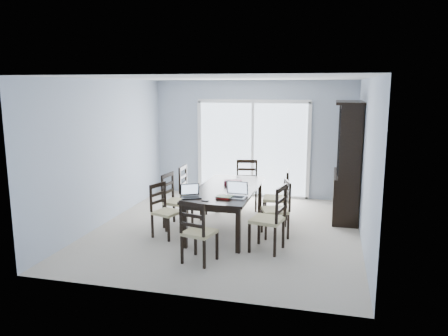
{
  "coord_description": "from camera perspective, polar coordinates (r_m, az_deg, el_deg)",
  "views": [
    {
      "loc": [
        1.72,
        -7.09,
        2.48
      ],
      "look_at": [
        -0.05,
        0.0,
        1.1
      ],
      "focal_mm": 35.0,
      "sensor_mm": 36.0,
      "label": 1
    }
  ],
  "objects": [
    {
      "name": "chair_left_far",
      "position": [
        8.32,
        -4.63,
        -2.36
      ],
      "size": [
        0.45,
        0.44,
        1.14
      ],
      "rotation": [
        0.0,
        0.0,
        -1.55
      ],
      "color": "black",
      "rests_on": "floor"
    },
    {
      "name": "game_box",
      "position": [
        7.74,
        1.17,
        -1.9
      ],
      "size": [
        0.34,
        0.23,
        0.08
      ],
      "primitive_type": "cube",
      "rotation": [
        0.0,
        0.0,
        0.24
      ],
      "color": "#440D1B",
      "rests_on": "dining_table"
    },
    {
      "name": "laptop_dark",
      "position": [
        6.84,
        -4.33,
        -3.51
      ],
      "size": [
        0.36,
        0.32,
        0.21
      ],
      "rotation": [
        0.0,
        0.0,
        0.47
      ],
      "color": "black",
      "rests_on": "dining_table"
    },
    {
      "name": "sliding_door",
      "position": [
        9.82,
        3.77,
        2.54
      ],
      "size": [
        2.52,
        0.05,
        2.18
      ],
      "color": "silver",
      "rests_on": "floor"
    },
    {
      "name": "book_stack",
      "position": [
        6.8,
        0.01,
        -3.82
      ],
      "size": [
        0.26,
        0.21,
        0.04
      ],
      "rotation": [
        0.0,
        0.0,
        -0.21
      ],
      "color": "maroon",
      "rests_on": "dining_table"
    },
    {
      "name": "laptop_silver",
      "position": [
        6.83,
        1.41,
        -3.42
      ],
      "size": [
        0.37,
        0.27,
        0.24
      ],
      "rotation": [
        0.0,
        0.0,
        -0.06
      ],
      "color": "#B8B8BB",
      "rests_on": "dining_table"
    },
    {
      "name": "balcony",
      "position": [
        11.02,
        4.65,
        -2.58
      ],
      "size": [
        4.5,
        2.0,
        0.1
      ],
      "primitive_type": "cube",
      "color": "gray",
      "rests_on": "ground"
    },
    {
      "name": "chair_right_mid",
      "position": [
        7.31,
        7.42,
        -4.48
      ],
      "size": [
        0.53,
        0.52,
        1.09
      ],
      "rotation": [
        0.0,
        0.0,
        1.9
      ],
      "color": "black",
      "rests_on": "floor"
    },
    {
      "name": "chair_left_near",
      "position": [
        7.32,
        -8.0,
        -4.72
      ],
      "size": [
        0.5,
        0.49,
        1.03
      ],
      "rotation": [
        0.0,
        0.0,
        -1.9
      ],
      "color": "black",
      "rests_on": "floor"
    },
    {
      "name": "chair_right_near",
      "position": [
        6.59,
        6.49,
        -5.67
      ],
      "size": [
        0.54,
        0.53,
        1.18
      ],
      "rotation": [
        0.0,
        0.0,
        1.37
      ],
      "color": "black",
      "rests_on": "floor"
    },
    {
      "name": "floor",
      "position": [
        7.71,
        0.34,
        -8.05
      ],
      "size": [
        5.0,
        5.0,
        0.0
      ],
      "primitive_type": "plane",
      "color": "beige",
      "rests_on": "ground"
    },
    {
      "name": "chair_end_near",
      "position": [
        6.13,
        -3.67,
        -7.5
      ],
      "size": [
        0.49,
        0.5,
        1.07
      ],
      "rotation": [
        0.0,
        0.0,
        -0.24
      ],
      "color": "black",
      "rests_on": "floor"
    },
    {
      "name": "chair_end_far",
      "position": [
        8.91,
        2.98,
        -1.45
      ],
      "size": [
        0.5,
        0.51,
        1.14
      ],
      "rotation": [
        0.0,
        0.0,
        3.31
      ],
      "color": "black",
      "rests_on": "floor"
    },
    {
      "name": "wall_left",
      "position": [
        8.21,
        -15.1,
        2.09
      ],
      "size": [
        0.02,
        5.0,
        2.6
      ],
      "primitive_type": "cube",
      "color": "#A5B2C6",
      "rests_on": "floor"
    },
    {
      "name": "back_wall",
      "position": [
        9.81,
        3.81,
        3.79
      ],
      "size": [
        4.5,
        0.02,
        2.6
      ],
      "primitive_type": "cube",
      "color": "#A5B2C6",
      "rests_on": "floor"
    },
    {
      "name": "ceiling",
      "position": [
        7.3,
        0.36,
        11.67
      ],
      "size": [
        5.0,
        5.0,
        0.0
      ],
      "primitive_type": "plane",
      "rotation": [
        3.14,
        0.0,
        0.0
      ],
      "color": "white",
      "rests_on": "back_wall"
    },
    {
      "name": "hot_tub",
      "position": [
        11.12,
        3.0,
        0.24
      ],
      "size": [
        1.76,
        1.57,
        0.92
      ],
      "rotation": [
        0.0,
        0.0,
        0.0
      ],
      "color": "brown",
      "rests_on": "balcony"
    },
    {
      "name": "china_hutch",
      "position": [
        8.46,
        15.85,
        0.73
      ],
      "size": [
        0.5,
        1.38,
        2.2
      ],
      "color": "black",
      "rests_on": "floor"
    },
    {
      "name": "dining_table",
      "position": [
        7.52,
        0.35,
        -3.18
      ],
      "size": [
        1.0,
        2.2,
        0.75
      ],
      "color": "black",
      "rests_on": "floor"
    },
    {
      "name": "chair_left_mid",
      "position": [
        7.81,
        -6.66,
        -3.42
      ],
      "size": [
        0.48,
        0.47,
        1.1
      ],
      "rotation": [
        0.0,
        0.0,
        -1.71
      ],
      "color": "black",
      "rests_on": "floor"
    },
    {
      "name": "railing",
      "position": [
        11.87,
        5.48,
        1.32
      ],
      "size": [
        4.5,
        0.06,
        1.1
      ],
      "primitive_type": "cube",
      "color": "#99999E",
      "rests_on": "balcony"
    },
    {
      "name": "wall_right",
      "position": [
        7.21,
        18.02,
        0.78
      ],
      "size": [
        0.02,
        5.0,
        2.6
      ],
      "primitive_type": "cube",
      "color": "#A5B2C6",
      "rests_on": "floor"
    },
    {
      "name": "chair_right_far",
      "position": [
        7.95,
        7.47,
        -3.03
      ],
      "size": [
        0.47,
        0.46,
        1.14
      ],
      "rotation": [
        0.0,
        0.0,
        1.64
      ],
      "color": "black",
      "rests_on": "floor"
    },
    {
      "name": "cell_phone",
      "position": [
        6.65,
        -2.5,
        -4.3
      ],
      "size": [
        0.11,
        0.05,
        0.01
      ],
      "primitive_type": "cube",
      "rotation": [
        0.0,
        0.0,
        -0.06
      ],
      "color": "black",
      "rests_on": "dining_table"
    }
  ]
}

